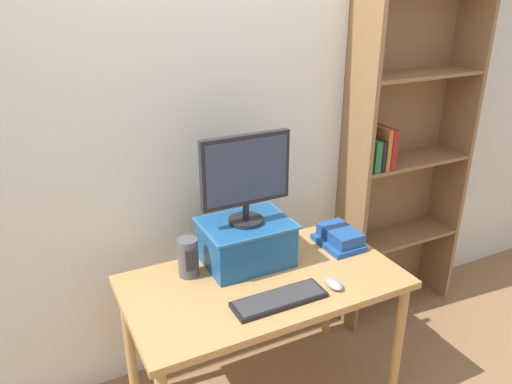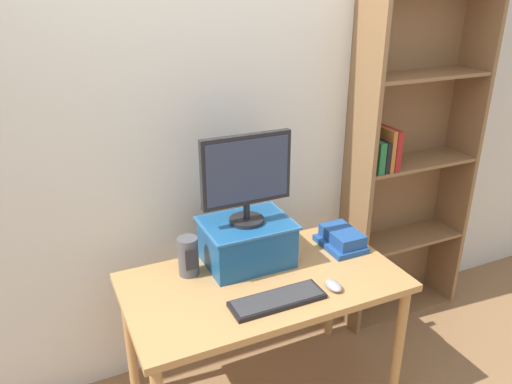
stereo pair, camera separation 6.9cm
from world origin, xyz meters
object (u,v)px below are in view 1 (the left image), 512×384
computer_mouse (334,284)px  desk_speaker (188,257)px  computer_monitor (246,175)px  keyboard (279,299)px  book_stack (339,238)px  desk (264,293)px  riser_box (246,241)px  bookshelf_unit (401,159)px

computer_mouse → desk_speaker: size_ratio=0.53×
computer_monitor → computer_mouse: size_ratio=4.34×
keyboard → desk_speaker: bearing=126.1°
book_stack → desk: bearing=-167.6°
riser_box → desk_speaker: riser_box is taller
bookshelf_unit → keyboard: 1.35m
computer_mouse → riser_box: bearing=124.1°
riser_box → book_stack: size_ratio=1.69×
computer_mouse → book_stack: bearing=51.4°
bookshelf_unit → computer_monitor: 1.19m
computer_mouse → book_stack: 0.42m
bookshelf_unit → keyboard: bookshelf_unit is taller
desk → riser_box: size_ratio=3.00×
riser_box → book_stack: 0.53m
computer_monitor → bookshelf_unit: bearing=10.4°
desk → book_stack: bearing=12.4°
bookshelf_unit → desk: bearing=-161.2°
keyboard → computer_monitor: bearing=87.2°
desk → riser_box: (-0.01, 0.18, 0.20)m
bookshelf_unit → computer_mouse: bookshelf_unit is taller
riser_box → book_stack: (0.53, -0.07, -0.07)m
riser_box → desk_speaker: bearing=177.4°
desk → book_stack: size_ratio=5.06×
riser_box → computer_monitor: 0.36m
keyboard → computer_mouse: (0.28, -0.02, 0.01)m
riser_box → computer_monitor: computer_monitor is taller
desk_speaker → computer_monitor: bearing=-2.9°
bookshelf_unit → book_stack: bearing=-156.4°
computer_monitor → desk_speaker: size_ratio=2.30×
computer_monitor → book_stack: 0.68m
bookshelf_unit → book_stack: (-0.64, -0.28, -0.26)m
computer_monitor → book_stack: size_ratio=1.72×
desk → riser_box: bearing=91.8°
computer_mouse → bookshelf_unit: bearing=34.0°
riser_box → computer_mouse: size_ratio=4.25×
bookshelf_unit → computer_mouse: size_ratio=20.15×
riser_box → computer_mouse: (0.27, -0.39, -0.10)m
book_stack → desk_speaker: 0.83m
riser_box → keyboard: bearing=-92.8°
keyboard → desk_speaker: (-0.28, 0.39, 0.09)m
riser_box → computer_monitor: (0.00, -0.00, 0.36)m
computer_monitor → keyboard: 0.60m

